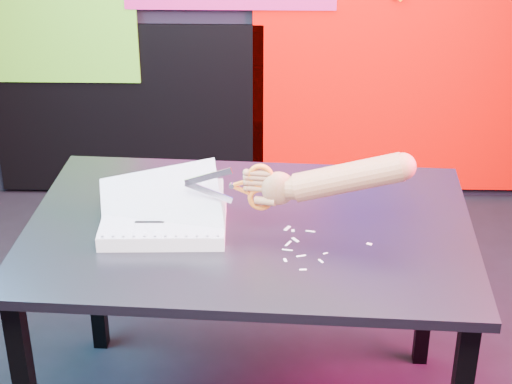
{
  "coord_description": "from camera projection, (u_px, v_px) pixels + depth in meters",
  "views": [
    {
      "loc": [
        -0.05,
        -2.33,
        1.98
      ],
      "look_at": [
        -0.1,
        -0.18,
        0.87
      ],
      "focal_mm": 60.0,
      "sensor_mm": 36.0,
      "label": 1
    }
  ],
  "objects": [
    {
      "name": "hand_forearm",
      "position": [
        336.0,
        179.0,
        2.35
      ],
      "size": [
        0.46,
        0.11,
        0.18
      ],
      "rotation": [
        0.0,
        0.0,
        -0.11
      ],
      "color": "#9D6754",
      "rests_on": "work_table"
    },
    {
      "name": "paper_clippings",
      "position": [
        303.0,
        245.0,
        2.39
      ],
      "size": [
        0.25,
        0.24,
        0.0
      ],
      "color": "silver",
      "rests_on": "work_table"
    },
    {
      "name": "backdrop",
      "position": [
        300.0,
        8.0,
        3.83
      ],
      "size": [
        2.88,
        0.05,
        2.08
      ],
      "color": "#F40400",
      "rests_on": "ground"
    },
    {
      "name": "room",
      "position": [
        293.0,
        8.0,
        2.35
      ],
      "size": [
        3.01,
        3.01,
        2.71
      ],
      "color": "black",
      "rests_on": "ground"
    },
    {
      "name": "scissors",
      "position": [
        254.0,
        187.0,
        2.39
      ],
      "size": [
        0.25,
        0.04,
        0.15
      ],
      "rotation": [
        0.0,
        0.0,
        -0.11
      ],
      "color": "silver",
      "rests_on": "printout_stack"
    },
    {
      "name": "printout_stack",
      "position": [
        164.0,
        221.0,
        2.46
      ],
      "size": [
        0.38,
        0.28,
        0.19
      ],
      "rotation": [
        0.0,
        0.0,
        0.03
      ],
      "color": "white",
      "rests_on": "work_table"
    },
    {
      "name": "work_table",
      "position": [
        249.0,
        249.0,
        2.53
      ],
      "size": [
        1.34,
        0.94,
        0.75
      ],
      "rotation": [
        0.0,
        0.0,
        -0.06
      ],
      "color": "black",
      "rests_on": "ground"
    }
  ]
}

